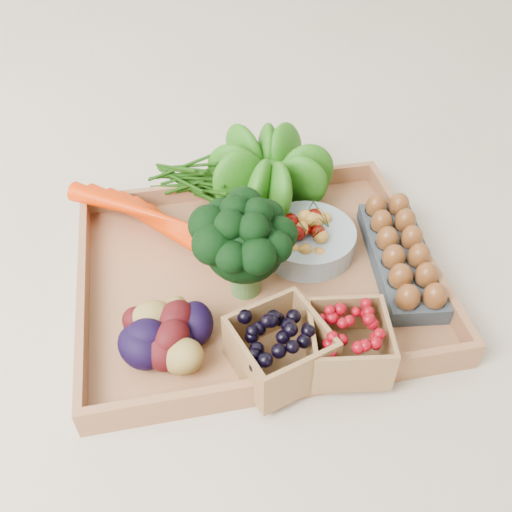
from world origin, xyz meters
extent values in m
plane|color=beige|center=(0.00, 0.00, 0.00)|extent=(4.00, 4.00, 0.00)
cube|color=#A86F46|center=(0.00, 0.00, 0.01)|extent=(0.55, 0.45, 0.01)
sphere|color=#104A0B|center=(0.06, 0.18, 0.09)|extent=(0.15, 0.15, 0.15)
cylinder|color=#8C9EA5|center=(0.10, 0.05, 0.04)|extent=(0.16, 0.16, 0.04)
cube|color=#384047|center=(0.23, -0.02, 0.03)|extent=(0.12, 0.26, 0.03)
cube|color=black|center=(0.00, -0.18, 0.05)|extent=(0.15, 0.15, 0.08)
cube|color=maroon|center=(0.09, -0.18, 0.05)|extent=(0.12, 0.12, 0.07)
camera|label=1|loc=(-0.13, -0.63, 0.67)|focal=40.00mm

